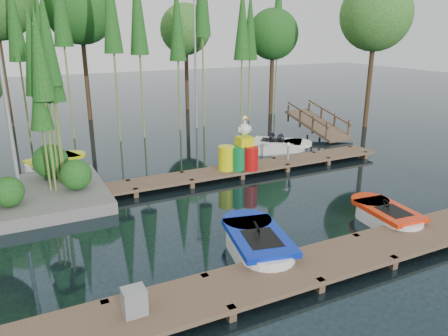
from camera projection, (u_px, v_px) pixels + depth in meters
name	position (u px, v px, depth m)	size (l,w,h in m)	color
ground_plane	(217.00, 208.00, 13.76)	(90.00, 90.00, 0.00)	#1A2B31
near_dock	(303.00, 268.00, 9.86)	(18.00, 1.50, 0.50)	brown
far_dock	(212.00, 174.00, 16.25)	(15.00, 1.20, 0.50)	brown
tree_screen	(77.00, 12.00, 20.04)	(34.42, 18.53, 10.31)	#3E2A1A
lamp_island	(1.00, 71.00, 12.25)	(0.30, 0.30, 7.25)	gray
lamp_rear	(195.00, 50.00, 23.52)	(0.30, 0.30, 7.25)	gray
ramp	(317.00, 124.00, 22.94)	(1.50, 3.94, 1.49)	brown
boat_blue	(258.00, 245.00, 10.80)	(1.85, 3.09, 0.97)	white
boat_red	(387.00, 217.00, 12.51)	(1.30, 2.53, 0.82)	white
boat_yellow_far	(54.00, 164.00, 17.31)	(2.70, 1.95, 1.23)	white
boat_white_far	(278.00, 147.00, 19.66)	(2.92, 2.76, 1.31)	white
utility_cabinet	(134.00, 301.00, 8.12)	(0.43, 0.36, 0.53)	gray
yellow_barrel	(226.00, 158.00, 16.34)	(0.61, 0.61, 0.91)	#D6DA0B
drum_cluster	(246.00, 153.00, 16.48)	(1.17, 1.08, 2.03)	#0C7034
seagull_post	(288.00, 148.00, 17.51)	(0.46, 0.25, 0.73)	gray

